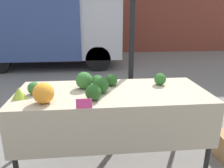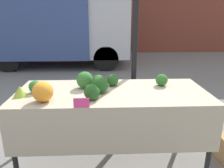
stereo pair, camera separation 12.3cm
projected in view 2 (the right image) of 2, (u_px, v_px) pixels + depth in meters
The scene contains 14 objects.
ground_plane at pixel (112, 157), 2.59m from camera, with size 40.00×40.00×0.00m, color gray.
tent_pole at pixel (135, 43), 2.84m from camera, with size 0.07×0.07×2.50m.
parked_truck at pixel (55, 22), 6.76m from camera, with size 4.25×1.80×2.62m.
market_table at pixel (112, 102), 2.30m from camera, with size 2.03×0.87×0.83m.
orange_cauliflower at pixel (43, 92), 2.03m from camera, with size 0.19×0.19×0.19m.
romanesco_head at pixel (20, 91), 2.17m from camera, with size 0.14×0.14×0.11m.
broccoli_head_0 at pixel (113, 80), 2.49m from camera, with size 0.13×0.13×0.13m.
broccoli_head_1 at pixel (92, 92), 2.08m from camera, with size 0.15×0.15×0.15m.
broccoli_head_2 at pixel (85, 80), 2.41m from camera, with size 0.19×0.19×0.19m.
broccoli_head_3 at pixel (35, 87), 2.27m from camera, with size 0.13×0.13×0.13m.
broccoli_head_4 at pixel (98, 81), 2.47m from camera, with size 0.13×0.13×0.13m.
broccoli_head_5 at pixel (162, 80), 2.50m from camera, with size 0.14×0.14×0.14m.
broccoli_head_6 at pixel (100, 85), 2.26m from camera, with size 0.17×0.17×0.17m.
price_sign at pixel (81, 103), 1.91m from camera, with size 0.14×0.01×0.09m.
Camera 2 is at (-0.09, -2.20, 1.61)m, focal length 35.00 mm.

